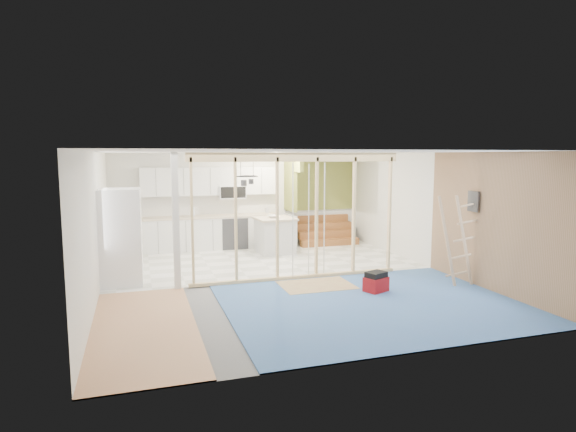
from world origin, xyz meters
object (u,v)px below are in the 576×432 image
object	(u,v)px
fridge	(120,237)
toolbox	(376,282)
ladder	(458,241)
island	(275,236)

from	to	relation	value
fridge	toolbox	xyz separation A→B (m)	(4.53, -2.00, -0.76)
toolbox	ladder	world-z (taller)	ladder
island	ladder	bearing A→B (deg)	-62.55
fridge	island	world-z (taller)	fridge
island	toolbox	world-z (taller)	island
fridge	toolbox	distance (m)	5.00
island	toolbox	distance (m)	4.11
toolbox	ladder	distance (m)	1.85
fridge	toolbox	world-z (taller)	fridge
island	toolbox	bearing A→B (deg)	-82.62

